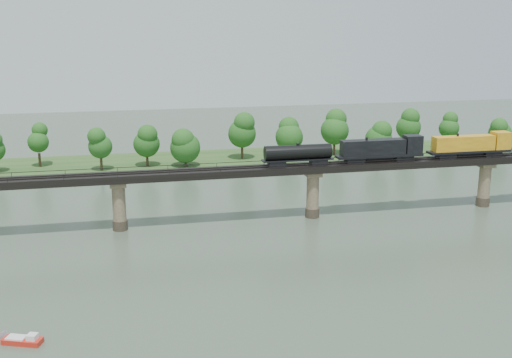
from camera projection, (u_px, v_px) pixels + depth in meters
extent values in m
plane|color=#384738|center=(364.00, 270.00, 107.94)|extent=(400.00, 400.00, 0.00)
cube|color=#2A4B1E|center=(258.00, 159.00, 188.28)|extent=(300.00, 24.00, 1.60)
cylinder|color=#473A2D|center=(120.00, 225.00, 128.01)|extent=(3.00, 3.00, 2.00)
cylinder|color=#8F7A5D|center=(119.00, 203.00, 126.89)|extent=(2.60, 2.60, 9.00)
cube|color=#8F7A5D|center=(118.00, 184.00, 125.91)|extent=(3.20, 3.20, 1.00)
cylinder|color=#473A2D|center=(312.00, 212.00, 136.12)|extent=(3.00, 3.00, 2.00)
cylinder|color=#8F7A5D|center=(313.00, 192.00, 135.01)|extent=(2.60, 2.60, 9.00)
cube|color=#8F7A5D|center=(313.00, 174.00, 134.02)|extent=(3.20, 3.20, 1.00)
cylinder|color=#473A2D|center=(483.00, 201.00, 144.23)|extent=(3.00, 3.00, 2.00)
cylinder|color=#8F7A5D|center=(484.00, 182.00, 143.12)|extent=(2.60, 2.60, 9.00)
cube|color=#8F7A5D|center=(486.00, 165.00, 142.13)|extent=(3.20, 3.20, 1.00)
cube|color=black|center=(313.00, 168.00, 133.71)|extent=(220.00, 5.00, 1.50)
cube|color=black|center=(314.00, 165.00, 132.79)|extent=(220.00, 0.12, 0.16)
cube|color=black|center=(312.00, 163.00, 134.21)|extent=(220.00, 0.12, 0.16)
cube|color=black|center=(317.00, 164.00, 131.08)|extent=(220.00, 0.10, 0.10)
cube|color=black|center=(310.00, 159.00, 135.62)|extent=(220.00, 0.10, 0.10)
cube|color=black|center=(317.00, 165.00, 131.16)|extent=(0.08, 0.08, 0.70)
cube|color=black|center=(310.00, 160.00, 135.71)|extent=(0.08, 0.08, 0.70)
cylinder|color=#382619|center=(40.00, 160.00, 174.49)|extent=(0.70, 0.70, 3.71)
sphere|color=#184C15|center=(38.00, 142.00, 173.27)|extent=(5.67, 5.67, 5.67)
sphere|color=#184C15|center=(37.00, 131.00, 172.51)|extent=(4.25, 4.25, 4.25)
cylinder|color=#382619|center=(101.00, 164.00, 170.41)|extent=(0.70, 0.70, 3.51)
sphere|color=#184C15|center=(100.00, 147.00, 169.25)|extent=(6.31, 6.31, 6.31)
sphere|color=#184C15|center=(100.00, 136.00, 168.53)|extent=(4.73, 4.73, 4.73)
cylinder|color=#382619|center=(147.00, 160.00, 175.29)|extent=(0.70, 0.70, 3.34)
sphere|color=#184C15|center=(147.00, 144.00, 174.19)|extent=(7.18, 7.18, 7.18)
sphere|color=#184C15|center=(146.00, 134.00, 173.50)|extent=(5.39, 5.39, 5.39)
cylinder|color=#382619|center=(186.00, 161.00, 174.88)|extent=(0.70, 0.70, 2.83)
sphere|color=#184C15|center=(185.00, 148.00, 173.95)|extent=(8.26, 8.26, 8.26)
sphere|color=#184C15|center=(185.00, 139.00, 173.37)|extent=(6.19, 6.19, 6.19)
cylinder|color=#382619|center=(242.00, 152.00, 184.37)|extent=(0.70, 0.70, 3.96)
sphere|color=#184C15|center=(242.00, 134.00, 183.06)|extent=(8.07, 8.07, 8.07)
sphere|color=#184C15|center=(242.00, 122.00, 182.25)|extent=(6.05, 6.05, 6.05)
cylinder|color=#382619|center=(289.00, 152.00, 185.75)|extent=(0.70, 0.70, 3.27)
sphere|color=#184C15|center=(289.00, 137.00, 184.68)|extent=(8.03, 8.03, 8.03)
sphere|color=#184C15|center=(289.00, 128.00, 184.00)|extent=(6.02, 6.02, 6.02)
cylinder|color=#382619|center=(334.00, 148.00, 189.64)|extent=(0.70, 0.70, 3.92)
sphere|color=#184C15|center=(335.00, 131.00, 188.35)|extent=(8.29, 8.29, 8.29)
sphere|color=#184C15|center=(335.00, 120.00, 187.54)|extent=(6.21, 6.21, 6.21)
cylinder|color=#382619|center=(378.00, 153.00, 185.38)|extent=(0.70, 0.70, 3.02)
sphere|color=#184C15|center=(379.00, 139.00, 184.38)|extent=(7.74, 7.74, 7.74)
sphere|color=#184C15|center=(379.00, 130.00, 183.76)|extent=(5.80, 5.80, 5.80)
cylinder|color=#382619|center=(407.00, 144.00, 196.18)|extent=(0.70, 0.70, 3.80)
sphere|color=#184C15|center=(408.00, 127.00, 194.93)|extent=(7.47, 7.47, 7.47)
sphere|color=#184C15|center=(409.00, 117.00, 194.15)|extent=(5.60, 5.60, 5.60)
cylinder|color=#382619|center=(448.00, 143.00, 199.23)|extent=(0.70, 0.70, 3.38)
sphere|color=#184C15|center=(449.00, 128.00, 198.11)|extent=(6.23, 6.23, 6.23)
sphere|color=#184C15|center=(450.00, 119.00, 197.41)|extent=(4.67, 4.67, 4.67)
cylinder|color=#382619|center=(499.00, 145.00, 196.55)|extent=(0.70, 0.70, 2.77)
sphere|color=#184C15|center=(500.00, 133.00, 195.64)|extent=(7.04, 7.04, 7.04)
sphere|color=#184C15|center=(501.00, 126.00, 195.07)|extent=(5.28, 5.28, 5.28)
cube|color=black|center=(491.00, 153.00, 141.71)|extent=(3.99, 2.40, 1.10)
cube|color=black|center=(446.00, 155.00, 139.48)|extent=(3.99, 2.40, 1.10)
cube|color=black|center=(469.00, 151.00, 140.42)|extent=(18.97, 2.99, 0.50)
cube|color=gold|center=(463.00, 143.00, 139.66)|extent=(13.98, 2.70, 3.19)
cube|color=gold|center=(501.00, 140.00, 141.41)|extent=(3.59, 2.99, 3.79)
cylinder|color=black|center=(469.00, 154.00, 140.56)|extent=(5.99, 1.40, 1.40)
cube|color=black|center=(403.00, 157.00, 137.46)|extent=(3.99, 2.40, 1.10)
cube|color=black|center=(355.00, 160.00, 135.23)|extent=(3.99, 2.40, 1.10)
cube|color=black|center=(379.00, 155.00, 136.17)|extent=(18.97, 2.99, 0.50)
cube|color=black|center=(373.00, 147.00, 135.41)|extent=(13.98, 2.70, 3.19)
cube|color=black|center=(412.00, 144.00, 137.16)|extent=(3.59, 2.99, 3.79)
cylinder|color=black|center=(379.00, 158.00, 136.31)|extent=(5.99, 1.40, 1.40)
cube|color=black|center=(318.00, 162.00, 133.61)|extent=(3.49, 2.20, 1.10)
cube|color=black|center=(277.00, 164.00, 131.79)|extent=(3.49, 2.20, 1.10)
cube|color=black|center=(298.00, 159.00, 132.54)|extent=(14.97, 2.40, 0.30)
cylinder|color=black|center=(298.00, 152.00, 132.14)|extent=(13.98, 2.99, 2.99)
cylinder|color=black|center=(298.00, 144.00, 131.75)|extent=(0.70, 0.70, 0.50)
cube|color=red|center=(23.00, 341.00, 83.65)|extent=(5.46, 3.57, 0.72)
cube|color=white|center=(16.00, 338.00, 83.67)|extent=(2.85, 2.32, 0.26)
cube|color=white|center=(32.00, 337.00, 83.26)|extent=(1.59, 1.59, 0.72)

